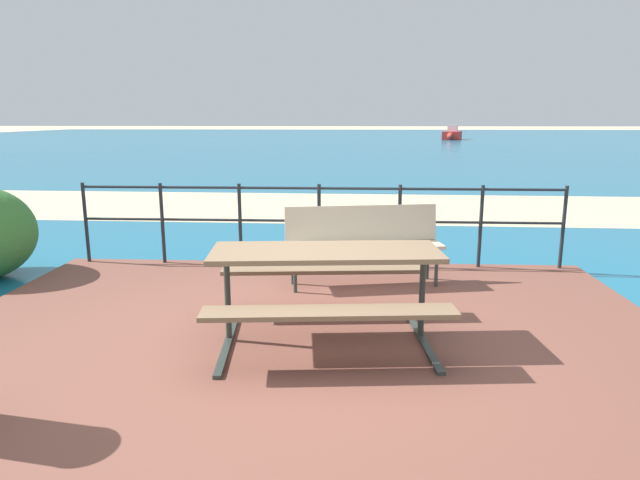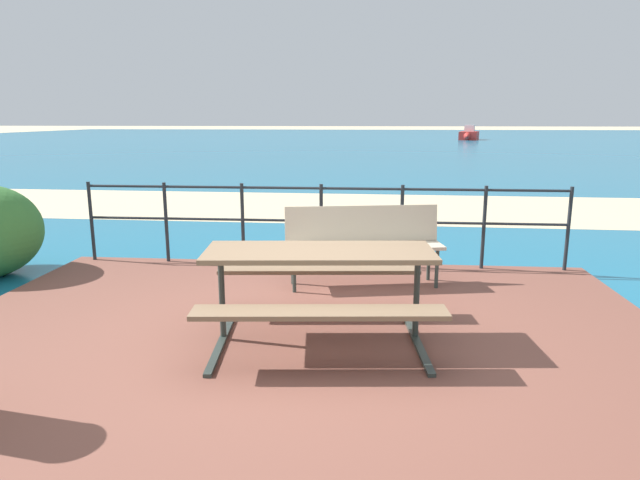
{
  "view_description": "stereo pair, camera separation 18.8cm",
  "coord_description": "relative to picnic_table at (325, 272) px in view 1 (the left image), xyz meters",
  "views": [
    {
      "loc": [
        0.38,
        -4.21,
        1.86
      ],
      "look_at": [
        0.06,
        1.67,
        0.55
      ],
      "focal_mm": 31.05,
      "sensor_mm": 36.0,
      "label": 1
    },
    {
      "loc": [
        0.56,
        -4.2,
        1.86
      ],
      "look_at": [
        0.06,
        1.67,
        0.55
      ],
      "focal_mm": 31.05,
      "sensor_mm": 36.0,
      "label": 2
    }
  ],
  "objects": [
    {
      "name": "ground_plane",
      "position": [
        -0.19,
        -0.1,
        -0.64
      ],
      "size": [
        240.0,
        240.0,
        0.0
      ],
      "primitive_type": "plane",
      "color": "beige"
    },
    {
      "name": "patio_paving",
      "position": [
        -0.19,
        -0.1,
        -0.61
      ],
      "size": [
        6.4,
        5.2,
        0.06
      ],
      "primitive_type": "cube",
      "color": "brown",
      "rests_on": "ground"
    },
    {
      "name": "sea_water",
      "position": [
        -0.19,
        39.9,
        -0.63
      ],
      "size": [
        90.0,
        90.0,
        0.01
      ],
      "primitive_type": "cube",
      "color": "#196B8E",
      "rests_on": "ground"
    },
    {
      "name": "beach_strip",
      "position": [
        -0.19,
        7.32,
        -0.63
      ],
      "size": [
        54.08,
        5.27,
        0.01
      ],
      "primitive_type": "cube",
      "rotation": [
        0.0,
        0.0,
        -0.02
      ],
      "color": "beige",
      "rests_on": "ground"
    },
    {
      "name": "picnic_table",
      "position": [
        0.0,
        0.0,
        0.0
      ],
      "size": [
        1.95,
        1.58,
        0.76
      ],
      "rotation": [
        0.0,
        0.0,
        0.09
      ],
      "color": "#7A6047",
      "rests_on": "patio_paving"
    },
    {
      "name": "park_bench",
      "position": [
        0.34,
        1.6,
        -0.05
      ],
      "size": [
        1.74,
        0.72,
        0.86
      ],
      "rotation": [
        0.0,
        0.0,
        0.18
      ],
      "color": "#BCAD93",
      "rests_on": "patio_paving"
    },
    {
      "name": "railing_fence",
      "position": [
        -0.19,
        2.38,
        0.05
      ],
      "size": [
        5.94,
        0.04,
        1.01
      ],
      "color": "#1E2328",
      "rests_on": "patio_paving"
    },
    {
      "name": "boat_near",
      "position": [
        8.91,
        44.6,
        -0.21
      ],
      "size": [
        2.15,
        3.58,
        1.23
      ],
      "rotation": [
        0.0,
        0.0,
        4.46
      ],
      "color": "red",
      "rests_on": "sea_water"
    }
  ]
}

